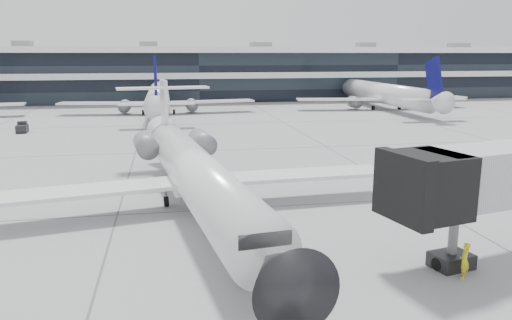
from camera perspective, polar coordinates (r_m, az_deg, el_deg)
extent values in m
plane|color=gray|center=(32.73, 2.21, -5.32)|extent=(220.00, 220.00, 0.00)
cube|color=black|center=(112.80, -6.89, 9.52)|extent=(170.00, 22.00, 10.00)
cylinder|color=white|center=(30.69, -6.79, -1.71)|extent=(6.30, 26.33, 2.94)
cone|color=black|center=(17.28, 2.76, -12.74)|extent=(3.31, 3.41, 2.94)
cone|color=white|center=(45.01, -10.42, 2.99)|extent=(3.22, 3.82, 2.80)
cube|color=white|center=(31.47, -19.94, -3.45)|extent=(12.32, 5.16, 0.24)
cube|color=white|center=(33.87, 4.74, -1.69)|extent=(12.14, 3.55, 0.24)
cylinder|color=slate|center=(38.99, -12.48, 1.69)|extent=(2.10, 3.89, 1.64)
cylinder|color=slate|center=(39.60, -6.19, 2.06)|extent=(2.10, 3.89, 1.64)
cube|color=white|center=(44.07, -10.42, 5.80)|extent=(0.67, 2.85, 4.91)
cube|color=white|center=(44.36, -10.58, 8.10)|extent=(8.01, 2.75, 0.17)
cylinder|color=black|center=(21.87, -1.30, -13.55)|extent=(0.27, 0.63, 0.61)
cylinder|color=black|center=(33.09, -10.22, -4.68)|extent=(0.35, 0.73, 0.70)
cylinder|color=black|center=(33.63, -4.67, -4.25)|extent=(0.35, 0.73, 0.70)
cube|color=black|center=(23.04, 19.12, -2.67)|extent=(3.22, 3.67, 2.78)
cylinder|color=slate|center=(24.97, 21.59, -8.41)|extent=(0.44, 0.44, 2.78)
cube|color=black|center=(25.34, 21.41, -10.63)|extent=(2.05, 1.75, 0.69)
imported|color=yellow|center=(24.27, 22.74, -10.54)|extent=(0.70, 0.70, 1.64)
cone|color=red|center=(39.89, 0.20, -1.72)|extent=(0.36, 0.36, 0.55)
cube|color=red|center=(39.95, 0.20, -2.08)|extent=(0.48, 0.48, 0.03)
cube|color=black|center=(69.85, -25.17, 3.30)|extent=(1.47, 2.26, 0.88)
cube|color=black|center=(70.25, -25.15, 3.83)|extent=(1.15, 0.98, 0.49)
cylinder|color=black|center=(70.75, -25.47, 3.10)|extent=(0.22, 0.45, 0.43)
cylinder|color=black|center=(70.57, -24.61, 3.16)|extent=(0.22, 0.45, 0.43)
cylinder|color=black|center=(69.22, -25.68, 2.91)|extent=(0.22, 0.45, 0.43)
cylinder|color=black|center=(69.04, -24.80, 2.97)|extent=(0.22, 0.45, 0.43)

